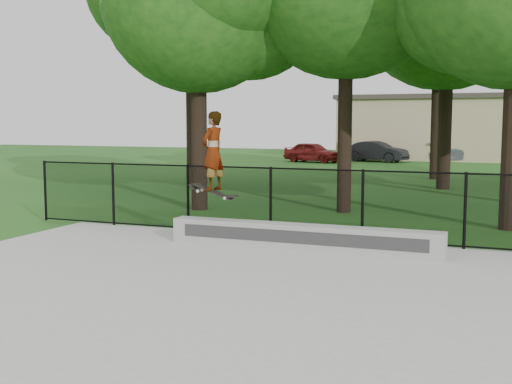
# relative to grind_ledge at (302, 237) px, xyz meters

# --- Properties ---
(ground) EXTENTS (100.00, 100.00, 0.00)m
(ground) POSITION_rel_grind_ledge_xyz_m (0.92, -4.70, -0.30)
(ground) COLOR #1C4F16
(ground) RESTS_ON ground
(concrete_slab) EXTENTS (14.00, 12.00, 0.06)m
(concrete_slab) POSITION_rel_grind_ledge_xyz_m (0.92, -4.70, -0.27)
(concrete_slab) COLOR #A3A39E
(concrete_slab) RESTS_ON ground
(grind_ledge) EXTENTS (5.39, 0.40, 0.49)m
(grind_ledge) POSITION_rel_grind_ledge_xyz_m (0.00, 0.00, 0.00)
(grind_ledge) COLOR #999894
(grind_ledge) RESTS_ON concrete_slab
(car_a) EXTENTS (3.95, 2.38, 1.27)m
(car_a) POSITION_rel_grind_ledge_xyz_m (-7.74, 27.09, 0.33)
(car_a) COLOR maroon
(car_a) RESTS_ON ground
(car_b) EXTENTS (3.79, 2.19, 1.30)m
(car_b) POSITION_rel_grind_ledge_xyz_m (-4.09, 29.00, 0.34)
(car_b) COLOR black
(car_b) RESTS_ON ground
(car_c) EXTENTS (4.28, 2.33, 1.29)m
(car_c) POSITION_rel_grind_ledge_xyz_m (1.10, 31.13, 0.34)
(car_c) COLOR gray
(car_c) RESTS_ON ground
(skater_airborne) EXTENTS (0.80, 0.64, 1.80)m
(skater_airborne) POSITION_rel_grind_ledge_xyz_m (-1.87, -0.03, 1.60)
(skater_airborne) COLOR black
(skater_airborne) RESTS_ON ground
(chainlink_fence) EXTENTS (16.06, 0.06, 1.50)m
(chainlink_fence) POSITION_rel_grind_ledge_xyz_m (0.92, 1.20, 0.51)
(chainlink_fence) COLOR black
(chainlink_fence) RESTS_ON concrete_slab
(distant_building) EXTENTS (12.40, 6.40, 4.30)m
(distant_building) POSITION_rel_grind_ledge_xyz_m (-1.08, 33.30, 1.86)
(distant_building) COLOR tan
(distant_building) RESTS_ON ground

